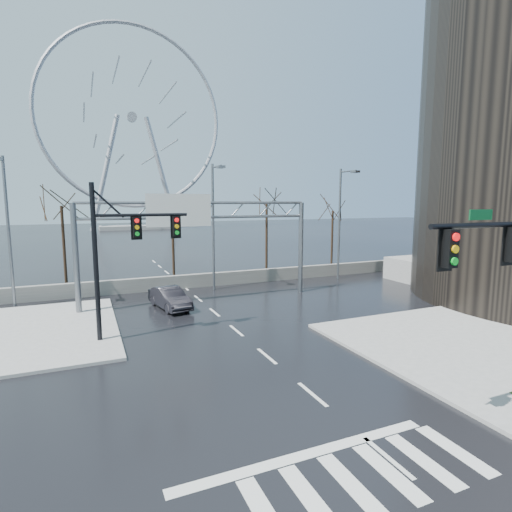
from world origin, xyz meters
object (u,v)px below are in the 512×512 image
sign_gantry (195,229)px  signal_mast_far (119,247)px  ferris_wheel (132,125)px  car (170,298)px

sign_gantry → signal_mast_far: bearing=-132.5°
ferris_wheel → sign_gantry: bearing=-93.8°
signal_mast_far → car: signal_mast_far is taller
ferris_wheel → car: (-7.43, -80.87, -25.43)m
sign_gantry → car: bearing=-158.1°
signal_mast_far → sign_gantry: (5.49, 6.00, 0.35)m
sign_gantry → ferris_wheel: 82.91m
sign_gantry → ferris_wheel: (5.38, 80.04, 20.95)m
car → signal_mast_far: bearing=-135.1°
sign_gantry → car: sign_gantry is taller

